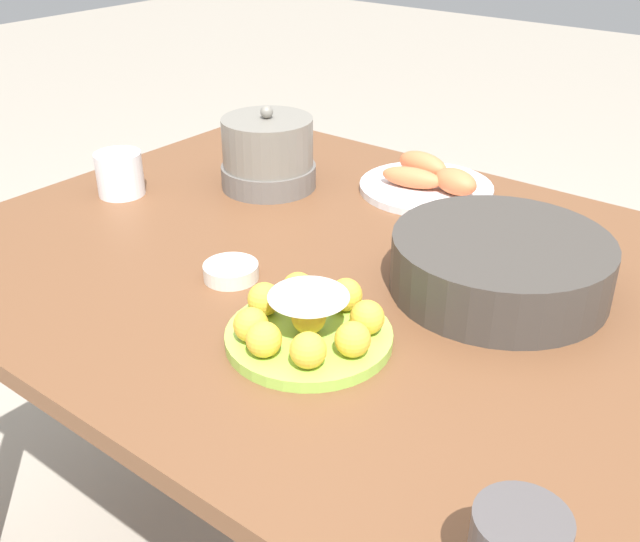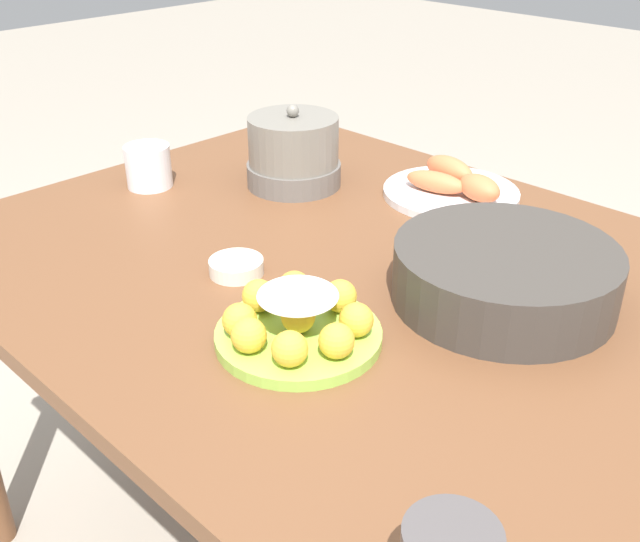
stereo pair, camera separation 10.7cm
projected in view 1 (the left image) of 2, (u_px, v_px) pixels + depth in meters
The scene contains 7 objects.
dining_table at pixel (329, 306), 1.24m from camera, with size 1.23×0.98×0.72m.
cake_plate at pixel (308, 324), 0.97m from camera, with size 0.22×0.22×0.08m.
serving_bowl at pixel (501, 263), 1.08m from camera, with size 0.32×0.32×0.09m.
sauce_bowl at pixel (231, 271), 1.13m from camera, with size 0.08×0.08×0.02m.
seafood_platter at pixel (428, 182), 1.43m from camera, with size 0.26×0.26×0.06m.
cup_far at pixel (120, 174), 1.41m from camera, with size 0.09×0.09×0.08m.
warming_pot at pixel (268, 154), 1.43m from camera, with size 0.18×0.18×0.16m.
Camera 1 is at (0.65, -0.85, 1.27)m, focal length 42.00 mm.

